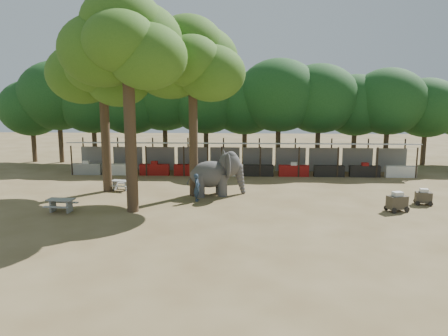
{
  "coord_description": "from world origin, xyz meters",
  "views": [
    {
      "loc": [
        0.23,
        -21.57,
        6.61
      ],
      "look_at": [
        -1.0,
        5.0,
        2.0
      ],
      "focal_mm": 35.0,
      "sensor_mm": 36.0,
      "label": 1
    }
  ],
  "objects_px": {
    "picnic_table_near": "(61,203)",
    "yard_tree_left": "(101,68)",
    "yard_tree_center": "(125,43)",
    "cart_front": "(397,202)",
    "yard_tree_back": "(191,61)",
    "handler": "(197,187)",
    "elephant": "(217,173)",
    "picnic_table_far": "(121,184)",
    "cart_back": "(423,197)"
  },
  "relations": [
    {
      "from": "yard_tree_back",
      "to": "picnic_table_near",
      "type": "distance_m",
      "value": 11.5
    },
    {
      "from": "elephant",
      "to": "picnic_table_near",
      "type": "relative_size",
      "value": 2.42
    },
    {
      "from": "yard_tree_left",
      "to": "picnic_table_near",
      "type": "xyz_separation_m",
      "value": [
        -0.86,
        -5.5,
        -7.72
      ]
    },
    {
      "from": "yard_tree_back",
      "to": "handler",
      "type": "distance_m",
      "value": 7.88
    },
    {
      "from": "elephant",
      "to": "cart_back",
      "type": "relative_size",
      "value": 3.52
    },
    {
      "from": "picnic_table_near",
      "to": "yard_tree_left",
      "type": "bearing_deg",
      "value": 85.8
    },
    {
      "from": "handler",
      "to": "cart_front",
      "type": "relative_size",
      "value": 1.27
    },
    {
      "from": "cart_back",
      "to": "yard_tree_left",
      "type": "bearing_deg",
      "value": -178.11
    },
    {
      "from": "yard_tree_center",
      "to": "picnic_table_far",
      "type": "bearing_deg",
      "value": 111.59
    },
    {
      "from": "elephant",
      "to": "cart_front",
      "type": "height_order",
      "value": "elephant"
    },
    {
      "from": "cart_front",
      "to": "picnic_table_far",
      "type": "bearing_deg",
      "value": 145.53
    },
    {
      "from": "handler",
      "to": "cart_front",
      "type": "bearing_deg",
      "value": -97.13
    },
    {
      "from": "elephant",
      "to": "yard_tree_back",
      "type": "bearing_deg",
      "value": 168.2
    },
    {
      "from": "elephant",
      "to": "picnic_table_far",
      "type": "distance_m",
      "value": 6.83
    },
    {
      "from": "cart_front",
      "to": "yard_tree_left",
      "type": "bearing_deg",
      "value": 146.78
    },
    {
      "from": "yard_tree_center",
      "to": "cart_front",
      "type": "xyz_separation_m",
      "value": [
        14.99,
        0.48,
        -8.65
      ]
    },
    {
      "from": "yard_tree_center",
      "to": "handler",
      "type": "xyz_separation_m",
      "value": [
        3.49,
        2.37,
        -8.36
      ]
    },
    {
      "from": "yard_tree_center",
      "to": "cart_back",
      "type": "xyz_separation_m",
      "value": [
        17.08,
        2.08,
        -8.73
      ]
    },
    {
      "from": "yard_tree_back",
      "to": "cart_back",
      "type": "height_order",
      "value": "yard_tree_back"
    },
    {
      "from": "handler",
      "to": "picnic_table_far",
      "type": "xyz_separation_m",
      "value": [
        -5.53,
        2.78,
        -0.41
      ]
    },
    {
      "from": "picnic_table_near",
      "to": "yard_tree_back",
      "type": "bearing_deg",
      "value": 37.94
    },
    {
      "from": "handler",
      "to": "picnic_table_far",
      "type": "distance_m",
      "value": 6.2
    },
    {
      "from": "cart_front",
      "to": "cart_back",
      "type": "relative_size",
      "value": 1.23
    },
    {
      "from": "picnic_table_near",
      "to": "cart_front",
      "type": "relative_size",
      "value": 1.19
    },
    {
      "from": "yard_tree_left",
      "to": "handler",
      "type": "bearing_deg",
      "value": -22.04
    },
    {
      "from": "cart_front",
      "to": "yard_tree_back",
      "type": "bearing_deg",
      "value": 144.51
    },
    {
      "from": "yard_tree_left",
      "to": "picnic_table_near",
      "type": "relative_size",
      "value": 6.94
    },
    {
      "from": "yard_tree_left",
      "to": "picnic_table_far",
      "type": "distance_m",
      "value": 7.82
    },
    {
      "from": "picnic_table_far",
      "to": "cart_back",
      "type": "relative_size",
      "value": 1.43
    },
    {
      "from": "yard_tree_back",
      "to": "cart_front",
      "type": "relative_size",
      "value": 8.49
    },
    {
      "from": "yard_tree_left",
      "to": "picnic_table_near",
      "type": "height_order",
      "value": "yard_tree_left"
    },
    {
      "from": "yard_tree_back",
      "to": "elephant",
      "type": "bearing_deg",
      "value": 1.44
    },
    {
      "from": "yard_tree_back",
      "to": "picnic_table_far",
      "type": "bearing_deg",
      "value": 167.09
    },
    {
      "from": "cart_front",
      "to": "handler",
      "type": "bearing_deg",
      "value": 151.53
    },
    {
      "from": "elephant",
      "to": "picnic_table_near",
      "type": "height_order",
      "value": "elephant"
    },
    {
      "from": "yard_tree_left",
      "to": "handler",
      "type": "distance_m",
      "value": 10.15
    },
    {
      "from": "yard_tree_center",
      "to": "picnic_table_near",
      "type": "relative_size",
      "value": 7.59
    },
    {
      "from": "yard_tree_center",
      "to": "picnic_table_near",
      "type": "xyz_separation_m",
      "value": [
        -3.86,
        -0.5,
        -8.72
      ]
    },
    {
      "from": "handler",
      "to": "cart_back",
      "type": "bearing_deg",
      "value": -89.03
    },
    {
      "from": "yard_tree_left",
      "to": "picnic_table_far",
      "type": "bearing_deg",
      "value": 9.18
    },
    {
      "from": "elephant",
      "to": "picnic_table_near",
      "type": "bearing_deg",
      "value": -165.07
    },
    {
      "from": "yard_tree_center",
      "to": "handler",
      "type": "relative_size",
      "value": 7.1
    },
    {
      "from": "yard_tree_center",
      "to": "cart_front",
      "type": "distance_m",
      "value": 17.31
    },
    {
      "from": "yard_tree_back",
      "to": "elephant",
      "type": "height_order",
      "value": "yard_tree_back"
    },
    {
      "from": "elephant",
      "to": "handler",
      "type": "height_order",
      "value": "elephant"
    },
    {
      "from": "yard_tree_back",
      "to": "picnic_table_near",
      "type": "bearing_deg",
      "value": -146.73
    },
    {
      "from": "handler",
      "to": "elephant",
      "type": "bearing_deg",
      "value": -31.88
    },
    {
      "from": "elephant",
      "to": "yard_tree_left",
      "type": "bearing_deg",
      "value": 159.59
    },
    {
      "from": "picnic_table_far",
      "to": "cart_front",
      "type": "height_order",
      "value": "cart_front"
    },
    {
      "from": "yard_tree_back",
      "to": "cart_front",
      "type": "bearing_deg",
      "value": -16.38
    }
  ]
}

